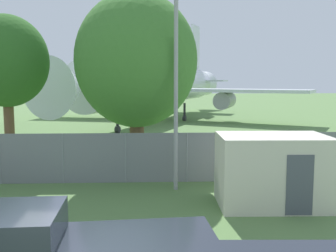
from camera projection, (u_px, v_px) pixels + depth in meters
name	position (u px, v px, depth m)	size (l,w,h in m)	color
perimeter_fence	(125.00, 158.00, 16.17)	(56.07, 0.07, 2.07)	gray
airplane	(160.00, 85.00, 40.33)	(28.90, 35.94, 11.38)	silver
portable_cabin	(272.00, 170.00, 13.20)	(3.64, 2.39, 2.40)	beige
tree_near_hangar	(6.00, 62.00, 17.23)	(3.68, 3.68, 7.08)	brown
tree_left_of_cabin	(136.00, 61.00, 16.97)	(5.29, 5.29, 7.99)	brown
light_mast	(176.00, 52.00, 14.65)	(0.44, 0.44, 8.71)	#99999E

